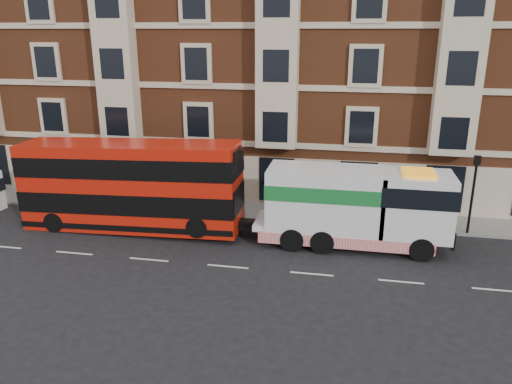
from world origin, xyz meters
TOP-DOWN VIEW (x-y plane):
  - ground at (0.00, 0.00)m, footprint 120.00×120.00m
  - sidewalk at (0.00, 7.50)m, footprint 90.00×3.00m
  - victorian_terrace at (0.50, 15.00)m, footprint 45.00×12.00m
  - lamp_post_west at (-6.00, 6.20)m, footprint 0.35×0.15m
  - lamp_post_east at (12.00, 6.20)m, footprint 0.35×0.15m
  - double_decker_bus at (-6.39, 3.64)m, footprint 12.25×2.81m
  - tow_truck at (5.68, 3.64)m, footprint 9.81×2.90m
  - pedestrian at (-7.88, 6.60)m, footprint 0.68×0.55m

SIDE VIEW (x-z plane):
  - ground at x=0.00m, z-range 0.00..0.00m
  - sidewalk at x=0.00m, z-range 0.00..0.15m
  - pedestrian at x=-7.88m, z-range 0.15..1.77m
  - tow_truck at x=5.68m, z-range 0.12..4.21m
  - double_decker_bus at x=-6.39m, z-range 0.15..5.11m
  - lamp_post_west at x=-6.00m, z-range 0.50..4.85m
  - lamp_post_east at x=12.00m, z-range 0.50..4.85m
  - victorian_terrace at x=0.50m, z-range -0.13..20.27m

